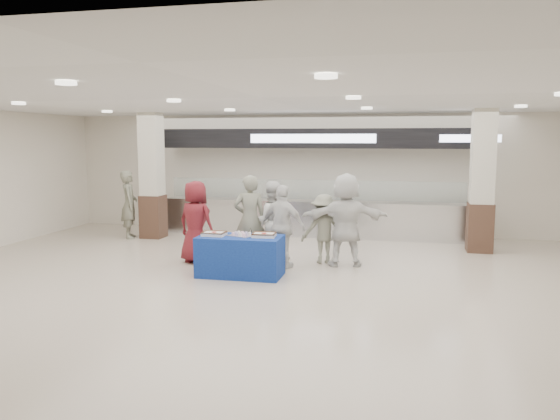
% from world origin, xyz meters
% --- Properties ---
extents(ground, '(14.00, 14.00, 0.00)m').
position_xyz_m(ground, '(0.00, 0.00, 0.00)').
color(ground, beige).
rests_on(ground, ground).
extents(serving_line, '(8.70, 0.85, 2.80)m').
position_xyz_m(serving_line, '(0.00, 5.40, 1.16)').
color(serving_line, silver).
rests_on(serving_line, ground).
extents(column_left, '(0.55, 0.55, 3.20)m').
position_xyz_m(column_left, '(-4.00, 4.20, 1.53)').
color(column_left, '#392319').
rests_on(column_left, ground).
extents(column_right, '(0.55, 0.55, 3.20)m').
position_xyz_m(column_right, '(4.00, 4.20, 1.53)').
color(column_right, '#392319').
rests_on(column_right, ground).
extents(display_table, '(1.56, 0.79, 0.75)m').
position_xyz_m(display_table, '(-0.62, 0.85, 0.38)').
color(display_table, navy).
rests_on(display_table, ground).
extents(sheet_cake_left, '(0.42, 0.33, 0.09)m').
position_xyz_m(sheet_cake_left, '(-1.11, 0.80, 0.79)').
color(sheet_cake_left, silver).
rests_on(sheet_cake_left, display_table).
extents(sheet_cake_right, '(0.44, 0.35, 0.09)m').
position_xyz_m(sheet_cake_right, '(-0.17, 0.88, 0.79)').
color(sheet_cake_right, silver).
rests_on(sheet_cake_right, display_table).
extents(cupcake_tray, '(0.52, 0.45, 0.07)m').
position_xyz_m(cupcake_tray, '(-0.61, 0.89, 0.78)').
color(cupcake_tray, '#B7B7BD').
rests_on(cupcake_tray, display_table).
extents(civilian_maroon, '(0.94, 0.75, 1.69)m').
position_xyz_m(civilian_maroon, '(-1.84, 1.72, 0.85)').
color(civilian_maroon, maroon).
rests_on(civilian_maroon, ground).
extents(soldier_a, '(0.77, 0.62, 1.81)m').
position_xyz_m(soldier_a, '(-0.76, 1.95, 0.91)').
color(soldier_a, slate).
rests_on(soldier_a, ground).
extents(chef_tall, '(0.99, 0.89, 1.67)m').
position_xyz_m(chef_tall, '(-0.37, 2.24, 0.84)').
color(chef_tall, silver).
rests_on(chef_tall, ground).
extents(chef_short, '(1.04, 0.65, 1.65)m').
position_xyz_m(chef_short, '(0.00, 1.67, 0.83)').
color(chef_short, silver).
rests_on(chef_short, ground).
extents(soldier_b, '(1.04, 0.79, 1.42)m').
position_xyz_m(soldier_b, '(0.73, 2.26, 0.71)').
color(soldier_b, slate).
rests_on(soldier_b, ground).
extents(civilian_white, '(1.82, 0.91, 1.87)m').
position_xyz_m(civilian_white, '(1.19, 2.12, 0.94)').
color(civilian_white, white).
rests_on(civilian_white, ground).
extents(soldier_bg, '(0.65, 0.75, 1.74)m').
position_xyz_m(soldier_bg, '(-4.56, 4.00, 0.87)').
color(soldier_bg, slate).
rests_on(soldier_bg, ground).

